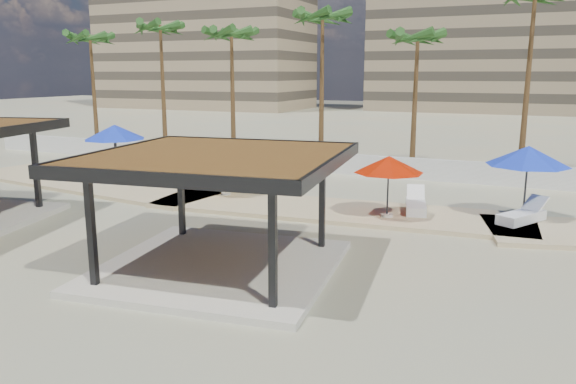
% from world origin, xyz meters
% --- Properties ---
extents(ground, '(200.00, 200.00, 0.00)m').
position_xyz_m(ground, '(0.00, 0.00, 0.00)').
color(ground, tan).
rests_on(ground, ground).
extents(promenade, '(44.45, 7.97, 0.24)m').
position_xyz_m(promenade, '(2.00, 7.67, 0.06)').
color(promenade, '#C6B284').
rests_on(promenade, ground).
extents(boundary_wall, '(56.00, 0.30, 1.20)m').
position_xyz_m(boundary_wall, '(0.00, 16.00, 0.60)').
color(boundary_wall, silver).
rests_on(boundary_wall, ground).
extents(building_west, '(34.00, 16.00, 32.40)m').
position_xyz_m(building_west, '(-42.00, 68.00, 15.27)').
color(building_west, '#937F60').
rests_on(building_west, ground).
extents(building_mid, '(38.00, 16.00, 30.40)m').
position_xyz_m(building_mid, '(4.00, 78.00, 14.27)').
color(building_mid, '#847259').
rests_on(building_mid, ground).
extents(pavilion_central, '(7.83, 7.83, 3.58)m').
position_xyz_m(pavilion_central, '(1.17, -1.09, 2.13)').
color(pavilion_central, beige).
rests_on(pavilion_central, ground).
extents(umbrella_a, '(3.90, 3.90, 2.88)m').
position_xyz_m(umbrella_a, '(-11.37, 9.20, 2.66)').
color(umbrella_a, beige).
rests_on(umbrella_a, promenade).
extents(umbrella_b, '(2.83, 2.83, 2.35)m').
position_xyz_m(umbrella_b, '(-3.59, 7.57, 2.20)').
color(umbrella_b, beige).
rests_on(umbrella_b, promenade).
extents(umbrella_c, '(3.60, 3.60, 2.46)m').
position_xyz_m(umbrella_c, '(4.41, 6.53, 2.29)').
color(umbrella_c, beige).
rests_on(umbrella_c, promenade).
extents(umbrella_d, '(3.54, 3.54, 2.85)m').
position_xyz_m(umbrella_d, '(9.40, 8.71, 2.63)').
color(umbrella_d, beige).
rests_on(umbrella_d, promenade).
extents(umbrella_f, '(4.14, 4.14, 2.88)m').
position_xyz_m(umbrella_f, '(-11.27, 8.98, 2.66)').
color(umbrella_f, beige).
rests_on(umbrella_f, promenade).
extents(lounger_a, '(1.00, 1.96, 0.71)m').
position_xyz_m(lounger_a, '(-11.85, 8.78, 0.35)').
color(lounger_a, white).
rests_on(lounger_a, promenade).
extents(lounger_b, '(1.27, 2.50, 0.90)m').
position_xyz_m(lounger_b, '(5.27, 7.99, 0.40)').
color(lounger_b, white).
rests_on(lounger_b, promenade).
extents(lounger_d, '(1.87, 2.45, 0.91)m').
position_xyz_m(lounger_d, '(9.39, 7.86, 0.40)').
color(lounger_d, white).
rests_on(lounger_d, promenade).
extents(palm_a, '(3.00, 3.00, 9.15)m').
position_xyz_m(palm_a, '(-21.00, 18.30, 8.00)').
color(palm_a, brown).
rests_on(palm_a, ground).
extents(palm_b, '(3.00, 3.00, 9.73)m').
position_xyz_m(palm_b, '(-15.00, 18.70, 8.54)').
color(palm_b, brown).
rests_on(palm_b, ground).
extents(palm_c, '(3.00, 3.00, 9.12)m').
position_xyz_m(palm_c, '(-9.00, 18.10, 7.96)').
color(palm_c, brown).
rests_on(palm_c, ground).
extents(palm_d, '(3.00, 3.00, 10.02)m').
position_xyz_m(palm_d, '(-3.00, 18.90, 8.81)').
color(palm_d, brown).
rests_on(palm_d, ground).
extents(palm_e, '(3.00, 3.00, 8.63)m').
position_xyz_m(palm_e, '(3.00, 18.40, 7.51)').
color(palm_e, brown).
rests_on(palm_e, ground).
extents(palm_f, '(3.00, 3.00, 10.65)m').
position_xyz_m(palm_f, '(9.00, 18.60, 9.40)').
color(palm_f, brown).
rests_on(palm_f, ground).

